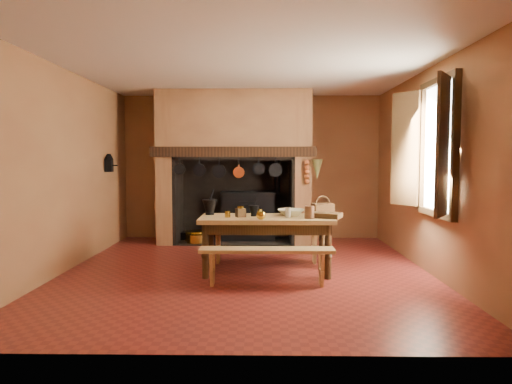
# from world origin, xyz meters

# --- Properties ---
(floor) EXTENTS (5.50, 5.50, 0.00)m
(floor) POSITION_xyz_m (0.00, 0.00, 0.00)
(floor) COLOR maroon
(floor) RESTS_ON ground
(ceiling) EXTENTS (5.50, 5.50, 0.00)m
(ceiling) POSITION_xyz_m (0.00, 0.00, 2.80)
(ceiling) COLOR silver
(ceiling) RESTS_ON back_wall
(back_wall) EXTENTS (5.00, 0.02, 2.80)m
(back_wall) POSITION_xyz_m (0.00, 2.75, 1.40)
(back_wall) COLOR #96653C
(back_wall) RESTS_ON floor
(wall_left) EXTENTS (0.02, 5.50, 2.80)m
(wall_left) POSITION_xyz_m (-2.50, 0.00, 1.40)
(wall_left) COLOR #96653C
(wall_left) RESTS_ON floor
(wall_right) EXTENTS (0.02, 5.50, 2.80)m
(wall_right) POSITION_xyz_m (2.50, 0.00, 1.40)
(wall_right) COLOR #96653C
(wall_right) RESTS_ON floor
(wall_front) EXTENTS (5.00, 0.02, 2.80)m
(wall_front) POSITION_xyz_m (0.00, -2.75, 1.40)
(wall_front) COLOR #96653C
(wall_front) RESTS_ON floor
(chimney_breast) EXTENTS (2.95, 0.96, 2.80)m
(chimney_breast) POSITION_xyz_m (-0.30, 2.31, 1.81)
(chimney_breast) COLOR #96653C
(chimney_breast) RESTS_ON floor
(iron_range) EXTENTS (1.12, 0.55, 1.60)m
(iron_range) POSITION_xyz_m (-0.04, 2.45, 0.48)
(iron_range) COLOR black
(iron_range) RESTS_ON floor
(hearth_pans) EXTENTS (0.51, 0.62, 0.20)m
(hearth_pans) POSITION_xyz_m (-1.05, 2.22, 0.09)
(hearth_pans) COLOR #B28C29
(hearth_pans) RESTS_ON floor
(hanging_pans) EXTENTS (1.92, 0.29, 0.27)m
(hanging_pans) POSITION_xyz_m (-0.34, 1.81, 1.36)
(hanging_pans) COLOR black
(hanging_pans) RESTS_ON chimney_breast
(onion_string) EXTENTS (0.12, 0.10, 0.46)m
(onion_string) POSITION_xyz_m (1.00, 1.79, 1.33)
(onion_string) COLOR #9F431D
(onion_string) RESTS_ON chimney_breast
(herb_bunch) EXTENTS (0.20, 0.20, 0.35)m
(herb_bunch) POSITION_xyz_m (1.18, 1.79, 1.38)
(herb_bunch) COLOR brown
(herb_bunch) RESTS_ON chimney_breast
(window) EXTENTS (0.39, 1.75, 1.76)m
(window) POSITION_xyz_m (2.35, -0.40, 1.70)
(window) COLOR white
(window) RESTS_ON wall_right
(wall_coffee_mill) EXTENTS (0.23, 0.16, 0.31)m
(wall_coffee_mill) POSITION_xyz_m (-2.42, 1.55, 1.52)
(wall_coffee_mill) COLOR black
(wall_coffee_mill) RESTS_ON wall_left
(work_table) EXTENTS (1.79, 0.80, 0.78)m
(work_table) POSITION_xyz_m (0.28, -0.11, 0.65)
(work_table) COLOR tan
(work_table) RESTS_ON floor
(bench_front) EXTENTS (1.65, 0.29, 0.46)m
(bench_front) POSITION_xyz_m (0.28, -0.74, 0.35)
(bench_front) COLOR tan
(bench_front) RESTS_ON floor
(bench_back) EXTENTS (1.77, 0.31, 0.50)m
(bench_back) POSITION_xyz_m (0.28, 0.50, 0.37)
(bench_back) COLOR tan
(bench_back) RESTS_ON floor
(mortar_large) EXTENTS (0.21, 0.21, 0.36)m
(mortar_large) POSITION_xyz_m (-0.52, 0.10, 0.90)
(mortar_large) COLOR black
(mortar_large) RESTS_ON work_table
(mortar_small) EXTENTS (0.15, 0.15, 0.25)m
(mortar_small) POSITION_xyz_m (0.11, -0.07, 0.86)
(mortar_small) COLOR black
(mortar_small) RESTS_ON work_table
(coffee_grinder) EXTENTS (0.17, 0.15, 0.18)m
(coffee_grinder) POSITION_xyz_m (-0.07, -0.16, 0.85)
(coffee_grinder) COLOR #3A2512
(coffee_grinder) RESTS_ON work_table
(brass_mug_a) EXTENTS (0.10, 0.10, 0.08)m
(brass_mug_a) POSITION_xyz_m (-0.24, -0.20, 0.82)
(brass_mug_a) COLOR #B28C29
(brass_mug_a) RESTS_ON work_table
(brass_mug_b) EXTENTS (0.10, 0.10, 0.09)m
(brass_mug_b) POSITION_xyz_m (0.18, 0.07, 0.82)
(brass_mug_b) COLOR #B28C29
(brass_mug_b) RESTS_ON work_table
(mixing_bowl) EXTENTS (0.39, 0.39, 0.09)m
(mixing_bowl) POSITION_xyz_m (0.62, 0.01, 0.82)
(mixing_bowl) COLOR #BBB990
(mixing_bowl) RESTS_ON work_table
(stoneware_crock) EXTENTS (0.14, 0.14, 0.16)m
(stoneware_crock) POSITION_xyz_m (0.84, -0.30, 0.86)
(stoneware_crock) COLOR #4F2F1D
(stoneware_crock) RESTS_ON work_table
(glass_jar) EXTENTS (0.08, 0.08, 0.13)m
(glass_jar) POSITION_xyz_m (0.57, -0.21, 0.84)
(glass_jar) COLOR beige
(glass_jar) RESTS_ON work_table
(wicker_basket) EXTENTS (0.32, 0.27, 0.27)m
(wicker_basket) POSITION_xyz_m (1.07, 0.13, 0.86)
(wicker_basket) COLOR #513618
(wicker_basket) RESTS_ON work_table
(wooden_tray) EXTENTS (0.46, 0.40, 0.07)m
(wooden_tray) POSITION_xyz_m (1.08, -0.20, 0.81)
(wooden_tray) COLOR #3A2512
(wooden_tray) RESTS_ON work_table
(brass_cup) EXTENTS (0.16, 0.16, 0.10)m
(brass_cup) POSITION_xyz_m (0.21, -0.40, 0.82)
(brass_cup) COLOR #B28C29
(brass_cup) RESTS_ON work_table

